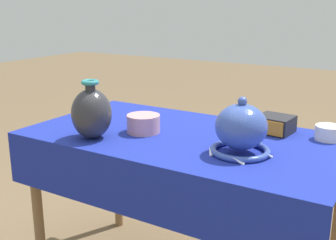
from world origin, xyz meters
TOP-DOWN VIEW (x-y plane):
  - display_table at (0.00, -0.02)m, footprint 1.26×0.69m
  - vase_tall_bulbous at (-0.29, -0.22)m, footprint 0.16×0.16m
  - vase_dome_bell at (0.27, -0.09)m, footprint 0.22×0.23m
  - mosaic_tile_box at (0.30, 0.22)m, footprint 0.15×0.14m
  - pot_squat_ivory at (0.50, 0.23)m, footprint 0.10×0.10m
  - pot_squat_rose at (-0.16, -0.06)m, footprint 0.13×0.13m

SIDE VIEW (x-z plane):
  - display_table at x=0.00m, z-range 0.28..0.98m
  - pot_squat_ivory at x=0.50m, z-range 0.70..0.76m
  - mosaic_tile_box at x=0.30m, z-range 0.70..0.77m
  - pot_squat_rose at x=-0.16m, z-range 0.70..0.77m
  - vase_dome_bell at x=0.27m, z-range 0.68..0.89m
  - vase_tall_bulbous at x=-0.29m, z-range 0.69..0.91m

